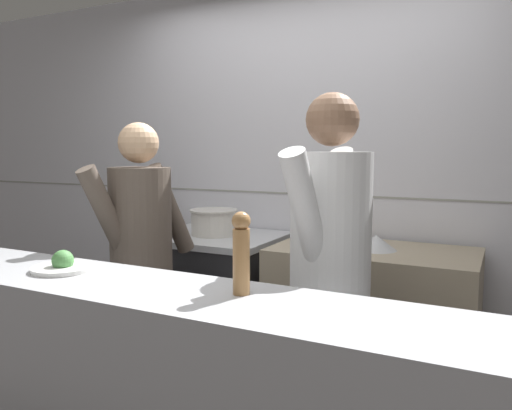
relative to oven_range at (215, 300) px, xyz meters
The scene contains 10 objects.
wall_back_tiled 1.05m from the oven_range, 41.22° to the left, with size 8.00×0.06×2.60m.
oven_range is the anchor object (origin of this frame).
prep_counter 1.06m from the oven_range, ahead, with size 1.12×0.65×0.89m.
stock_pot 0.53m from the oven_range, 73.44° to the right, with size 0.31×0.31×0.17m.
mixing_bowl_steel 1.18m from the oven_range, ahead, with size 0.23×0.23×0.08m.
chefs_knife 0.91m from the oven_range, ahead, with size 0.33×0.04×0.02m.
plated_dish_main 1.48m from the oven_range, 84.43° to the right, with size 0.25×0.25×0.09m.
pepper_mill 1.76m from the oven_range, 55.19° to the right, with size 0.06×0.06×0.28m.
chef_head_cook 0.86m from the oven_range, 89.64° to the right, with size 0.40×0.69×1.59m.
chef_sous 1.39m from the oven_range, 36.04° to the right, with size 0.39×0.74×1.68m.
Camera 1 is at (1.25, -1.69, 1.45)m, focal length 35.00 mm.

